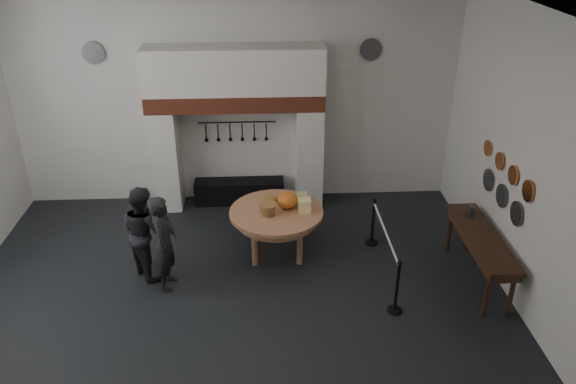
{
  "coord_description": "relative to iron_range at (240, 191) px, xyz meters",
  "views": [
    {
      "loc": [
        0.48,
        -7.05,
        5.8
      ],
      "look_at": [
        0.93,
        1.51,
        1.35
      ],
      "focal_mm": 35.0,
      "sensor_mm": 36.0,
      "label": 1
    }
  ],
  "objects": [
    {
      "name": "floor",
      "position": [
        0.0,
        -3.72,
        -0.25
      ],
      "size": [
        9.0,
        8.0,
        0.02
      ],
      "primitive_type": "cube",
      "color": "black",
      "rests_on": "ground"
    },
    {
      "name": "ceiling",
      "position": [
        0.0,
        -3.72,
        4.25
      ],
      "size": [
        9.0,
        8.0,
        0.02
      ],
      "primitive_type": "cube",
      "color": "silver",
      "rests_on": "wall_back"
    },
    {
      "name": "wall_back",
      "position": [
        0.0,
        0.28,
        2.0
      ],
      "size": [
        9.0,
        0.02,
        4.5
      ],
      "primitive_type": "cube",
      "color": "silver",
      "rests_on": "floor"
    },
    {
      "name": "wall_right",
      "position": [
        4.5,
        -3.72,
        2.0
      ],
      "size": [
        0.02,
        8.0,
        4.5
      ],
      "primitive_type": "cube",
      "color": "silver",
      "rests_on": "floor"
    },
    {
      "name": "chimney_pier_left",
      "position": [
        -1.48,
        -0.07,
        0.82
      ],
      "size": [
        0.55,
        0.7,
        2.15
      ],
      "primitive_type": "cube",
      "color": "silver",
      "rests_on": "floor"
    },
    {
      "name": "chimney_pier_right",
      "position": [
        1.48,
        -0.07,
        0.82
      ],
      "size": [
        0.55,
        0.7,
        2.15
      ],
      "primitive_type": "cube",
      "color": "silver",
      "rests_on": "floor"
    },
    {
      "name": "hearth_brick_band",
      "position": [
        0.0,
        -0.07,
        2.06
      ],
      "size": [
        3.5,
        0.72,
        0.32
      ],
      "primitive_type": "cube",
      "color": "#9E442B",
      "rests_on": "chimney_pier_left"
    },
    {
      "name": "chimney_hood",
      "position": [
        0.0,
        -0.07,
        2.67
      ],
      "size": [
        3.5,
        0.7,
        0.9
      ],
      "primitive_type": "cube",
      "color": "silver",
      "rests_on": "hearth_brick_band"
    },
    {
      "name": "iron_range",
      "position": [
        0.0,
        0.0,
        0.0
      ],
      "size": [
        1.9,
        0.45,
        0.5
      ],
      "primitive_type": "cube",
      "color": "black",
      "rests_on": "floor"
    },
    {
      "name": "utensil_rail",
      "position": [
        0.0,
        0.2,
        1.5
      ],
      "size": [
        1.6,
        0.02,
        0.02
      ],
      "primitive_type": "cylinder",
      "rotation": [
        0.0,
        1.57,
        0.0
      ],
      "color": "black",
      "rests_on": "wall_back"
    },
    {
      "name": "work_table",
      "position": [
        0.73,
        -2.01,
        0.59
      ],
      "size": [
        2.05,
        2.05,
        0.07
      ],
      "primitive_type": "cylinder",
      "rotation": [
        0.0,
        0.0,
        -0.25
      ],
      "color": "tan",
      "rests_on": "floor"
    },
    {
      "name": "pumpkin",
      "position": [
        0.93,
        -1.91,
        0.78
      ],
      "size": [
        0.36,
        0.36,
        0.31
      ],
      "primitive_type": "ellipsoid",
      "color": "orange",
      "rests_on": "work_table"
    },
    {
      "name": "cheese_block_big",
      "position": [
        1.23,
        -2.06,
        0.74
      ],
      "size": [
        0.22,
        0.22,
        0.24
      ],
      "primitive_type": "cube",
      "color": "#FFF298",
      "rests_on": "work_table"
    },
    {
      "name": "cheese_block_small",
      "position": [
        1.21,
        -1.76,
        0.72
      ],
      "size": [
        0.18,
        0.18,
        0.2
      ],
      "primitive_type": "cube",
      "color": "#D1C47D",
      "rests_on": "work_table"
    },
    {
      "name": "wicker_basket",
      "position": [
        0.58,
        -2.16,
        0.73
      ],
      "size": [
        0.39,
        0.39,
        0.22
      ],
      "primitive_type": "cone",
      "rotation": [
        3.14,
        0.0,
        -0.25
      ],
      "color": "#A37F3B",
      "rests_on": "work_table"
    },
    {
      "name": "bread_loaf",
      "position": [
        0.63,
        -1.66,
        0.69
      ],
      "size": [
        0.31,
        0.18,
        0.13
      ],
      "primitive_type": "ellipsoid",
      "color": "olive",
      "rests_on": "work_table"
    },
    {
      "name": "visitor_near",
      "position": [
        -1.13,
        -2.93,
        0.6
      ],
      "size": [
        0.46,
        0.65,
        1.69
      ],
      "primitive_type": "imported",
      "rotation": [
        0.0,
        0.0,
        1.48
      ],
      "color": "black",
      "rests_on": "floor"
    },
    {
      "name": "visitor_far",
      "position": [
        -1.53,
        -2.53,
        0.58
      ],
      "size": [
        0.99,
        1.02,
        1.66
      ],
      "primitive_type": "imported",
      "rotation": [
        0.0,
        0.0,
        2.24
      ],
      "color": "black",
      "rests_on": "floor"
    },
    {
      "name": "side_table",
      "position": [
        4.1,
        -3.06,
        0.62
      ],
      "size": [
        0.55,
        2.2,
        0.06
      ],
      "primitive_type": "cube",
      "color": "#352013",
      "rests_on": "floor"
    },
    {
      "name": "pewter_jug",
      "position": [
        4.1,
        -2.46,
        0.76
      ],
      "size": [
        0.12,
        0.12,
        0.22
      ],
      "primitive_type": "cylinder",
      "color": "#444549",
      "rests_on": "side_table"
    },
    {
      "name": "copper_pan_a",
      "position": [
        4.46,
        -3.52,
        1.7
      ],
      "size": [
        0.03,
        0.34,
        0.34
      ],
      "primitive_type": "cylinder",
      "rotation": [
        0.0,
        1.57,
        0.0
      ],
      "color": "#C6662D",
      "rests_on": "wall_right"
    },
    {
      "name": "copper_pan_b",
      "position": [
        4.46,
        -2.97,
        1.7
      ],
      "size": [
        0.03,
        0.32,
        0.32
      ],
      "primitive_type": "cylinder",
      "rotation": [
        0.0,
        1.57,
        0.0
      ],
      "color": "#C6662D",
      "rests_on": "wall_right"
    },
    {
      "name": "copper_pan_c",
      "position": [
        4.46,
        -2.42,
        1.7
      ],
      "size": [
        0.03,
        0.3,
        0.3
      ],
      "primitive_type": "cylinder",
      "rotation": [
        0.0,
        1.57,
        0.0
      ],
      "color": "#C6662D",
      "rests_on": "wall_right"
    },
    {
      "name": "copper_pan_d",
      "position": [
        4.46,
        -1.87,
        1.7
      ],
      "size": [
        0.03,
        0.28,
        0.28
      ],
      "primitive_type": "cylinder",
      "rotation": [
        0.0,
        1.57,
        0.0
      ],
      "color": "#C6662D",
      "rests_on": "wall_right"
    },
    {
      "name": "pewter_plate_left",
      "position": [
        4.46,
        -3.32,
        1.2
      ],
      "size": [
        0.03,
        0.4,
        0.4
      ],
      "primitive_type": "cylinder",
      "rotation": [
        0.0,
        1.57,
        0.0
      ],
      "color": "#4C4C51",
      "rests_on": "wall_right"
    },
    {
      "name": "pewter_plate_mid",
      "position": [
        4.46,
        -2.72,
        1.2
      ],
      "size": [
        0.03,
        0.4,
        0.4
      ],
      "primitive_type": "cylinder",
      "rotation": [
        0.0,
        1.57,
        0.0
      ],
      "color": "#4C4C51",
      "rests_on": "wall_right"
    },
    {
      "name": "pewter_plate_right",
      "position": [
        4.46,
        -2.12,
        1.2
      ],
      "size": [
        0.03,
        0.4,
        0.4
      ],
      "primitive_type": "cylinder",
      "rotation": [
        0.0,
        1.57,
        0.0
      ],
      "color": "#4C4C51",
      "rests_on": "wall_right"
    },
    {
      "name": "pewter_plate_back_left",
      "position": [
        -2.7,
        0.24,
        2.95
      ],
      "size": [
        0.44,
        0.03,
        0.44
      ],
      "primitive_type": "cylinder",
      "rotation": [
        1.57,
        0.0,
        0.0
      ],
      "color": "#4C4C51",
      "rests_on": "wall_back"
    },
    {
      "name": "pewter_plate_back_right",
      "position": [
        2.7,
        0.24,
        2.95
      ],
      "size": [
        0.44,
        0.03,
        0.44
      ],
      "primitive_type": "cylinder",
      "rotation": [
        1.57,
        0.0,
        0.0
      ],
      "color": "#4C4C51",
      "rests_on": "wall_back"
    },
    {
      "name": "barrier_post_near",
      "position": [
        2.55,
        -3.8,
        0.2
      ],
      "size": [
        0.05,
        0.05,
        0.9
      ],
      "primitive_type": "cylinder",
      "color": "black",
      "rests_on": "floor"
    },
    {
      "name": "barrier_post_far",
      "position": [
        2.55,
        -1.8,
        0.2
      ],
      "size": [
        0.05,
        0.05,
        0.9
      ],
      "primitive_type": "cylinder",
      "color": "black",
      "rests_on": "floor"
    },
    {
      "name": "barrier_rope",
      "position": [
        2.55,
        -2.8,
        0.6
      ],
      "size": [
        0.04,
        2.0,
        0.04
      ],
      "primitive_type": "cylinder",
      "rotation": [
        1.57,
        0.0,
        0.0
      ],
      "color": "silver",
      "rests_on": "barrier_post_near"
    }
  ]
}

